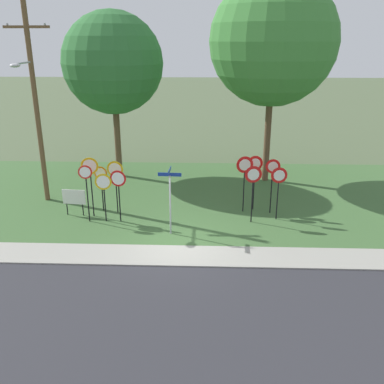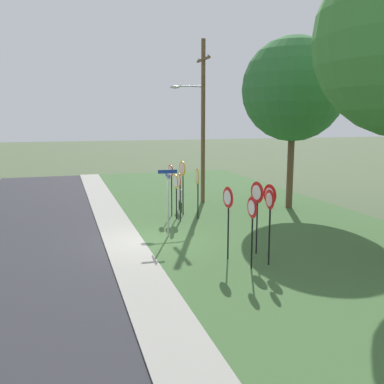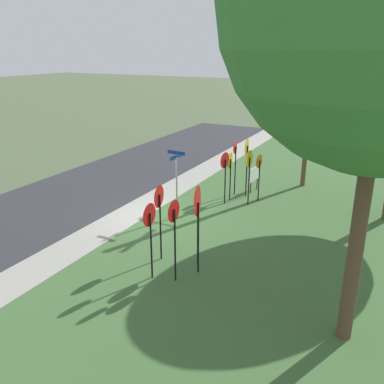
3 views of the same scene
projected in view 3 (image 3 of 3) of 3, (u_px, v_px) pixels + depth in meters
The scene contains 18 objects.
ground_plane at pixel (149, 216), 17.82m from camera, with size 160.00×160.00×0.00m, color #4C5B3D.
road_asphalt at pixel (64, 199), 19.87m from camera, with size 44.00×6.40×0.01m, color #2D2D33.
sidewalk_strip at pixel (133, 212), 18.15m from camera, with size 44.00×1.60×0.06m, color #99968C.
grass_median at pixel (287, 244), 15.24m from camera, with size 44.00×12.00×0.04m, color #3D6033.
stop_sign_near_left at pixel (230, 166), 19.20m from camera, with size 0.74×0.11×2.25m.
stop_sign_near_right at pixel (249, 165), 18.42m from camera, with size 0.76×0.11×2.54m.
stop_sign_far_left at pixel (247, 154), 19.42m from camera, with size 0.77×0.13×2.82m.
stop_sign_far_center at pixel (235, 157), 19.77m from camera, with size 0.61×0.12×2.64m.
stop_sign_far_right at pixel (259, 168), 19.03m from camera, with size 0.63×0.12×2.20m.
stop_sign_center_tall at pixel (225, 167), 18.61m from camera, with size 0.72×0.13×2.40m.
yield_sign_near_left at pixel (149, 223), 12.42m from camera, with size 0.73×0.10×2.47m.
yield_sign_near_right at pixel (159, 204), 13.52m from camera, with size 0.75×0.13×2.63m.
yield_sign_far_left at pixel (197, 206), 13.20m from camera, with size 0.79×0.17×2.72m.
yield_sign_far_right at pixel (174, 222), 12.22m from camera, with size 0.68×0.10×2.63m.
yield_sign_center at pixel (197, 214), 12.68m from camera, with size 0.74×0.16×2.68m.
street_name_post at pixel (177, 178), 17.12m from camera, with size 0.96×0.82×2.86m.
utility_pole at pixel (309, 86), 20.06m from camera, with size 2.10×2.07×9.40m.
notice_board at pixel (254, 175), 20.52m from camera, with size 1.10×0.14×1.25m.
Camera 3 is at (13.85, 9.13, 6.85)m, focal length 38.93 mm.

